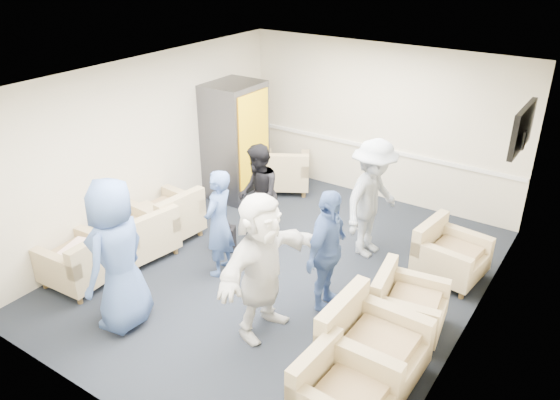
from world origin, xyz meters
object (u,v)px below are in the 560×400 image
Objects in this scene: armchair_left_mid at (143,236)px; armchair_right_near at (339,397)px; armchair_right_far at (447,256)px; person_mid_left at (219,223)px; armchair_corner at (285,173)px; person_back_left at (258,195)px; person_front_right at (262,266)px; person_front_left at (117,255)px; vending_machine at (235,141)px; armchair_left_near at (82,263)px; person_mid_right at (327,252)px; armchair_left_far at (169,218)px; armchair_right_midnear at (369,348)px; person_back_right at (372,199)px; armchair_right_midfar at (405,306)px.

armchair_left_mid is 3.97m from armchair_right_near.
person_mid_left reaches higher than armchair_right_far.
armchair_right_far is at bearing 130.94° from armchair_corner.
person_front_right is (1.28, -1.70, 0.12)m from person_back_left.
armchair_corner is at bearing 162.17° from person_back_left.
person_back_left is 0.87× the size of person_front_right.
armchair_right_far is 4.30m from person_front_left.
armchair_right_near is at bearing -173.65° from armchair_right_far.
vending_machine is at bearing 51.05° from armchair_right_near.
vending_machine reaches higher than armchair_right_far.
person_mid_right is at bearing 112.12° from armchair_left_near.
armchair_left_near is 0.54× the size of person_mid_right.
person_mid_left reaches higher than armchair_left_far.
armchair_right_midnear is (-0.04, 0.72, 0.05)m from armchair_right_near.
armchair_left_mid is 1.77m from person_back_left.
armchair_right_midnear is 4.91m from vending_machine.
vending_machine is 3.81m from person_front_left.
person_front_left is at bearing 156.79° from person_back_right.
person_mid_left is 0.95× the size of person_mid_right.
person_mid_right is at bearing -34.25° from vending_machine.
armchair_corner is (0.45, 3.05, 0.01)m from armchair_left_mid.
armchair_right_near is 0.94× the size of armchair_right_midfar.
armchair_right_near is 0.93× the size of armchair_right_far.
armchair_left_far reaches higher than armchair_left_near.
person_back_right is at bearing 71.93° from person_back_left.
vending_machine is (-3.99, 3.56, 0.70)m from armchair_right_near.
person_mid_right reaches higher than armchair_right_midfar.
vending_machine reaches higher than person_front_right.
armchair_right_midfar is (0.01, 0.97, -0.06)m from armchair_right_midnear.
vending_machine is (-0.13, 1.85, 0.67)m from armchair_left_far.
armchair_right_near is 1.69m from person_front_right.
armchair_right_midnear is 2.59m from person_back_right.
armchair_left_far is 0.50× the size of person_front_left.
person_front_left reaches higher than armchair_right_midnear.
person_mid_left is at bearing 82.73° from armchair_left_far.
armchair_left_far is 1.34m from person_mid_left.
person_front_right is (2.58, -2.82, -0.13)m from vending_machine.
person_mid_left is (-2.57, 0.70, 0.39)m from armchair_right_midnear.
armchair_right_midnear is (3.82, -0.98, 0.03)m from armchair_left_far.
armchair_left_near is at bearing 141.60° from person_back_right.
armchair_left_near is at bearing 132.89° from armchair_right_far.
person_back_right is (1.75, 3.10, -0.06)m from person_front_left.
vending_machine reaches higher than armchair_right_midnear.
armchair_right_midnear is 0.62× the size of person_back_left.
armchair_right_far is 3.57m from armchair_corner.
armchair_right_near is at bearing 71.71° from armchair_left_far.
person_mid_right is (2.85, -0.17, 0.46)m from armchair_left_far.
armchair_left_far is 2.69m from person_front_right.
armchair_right_midfar is 0.56× the size of person_mid_right.
armchair_right_far is 1.28m from person_back_right.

